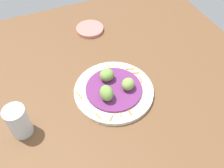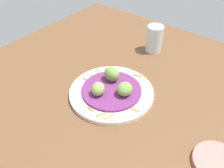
{
  "view_description": "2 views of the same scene",
  "coord_description": "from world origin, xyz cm",
  "px_view_note": "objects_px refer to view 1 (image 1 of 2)",
  "views": [
    {
      "loc": [
        -21.72,
        -50.04,
        67.16
      ],
      "look_at": [
        -0.86,
        -0.65,
        4.54
      ],
      "focal_mm": 39.73,
      "sensor_mm": 36.0,
      "label": 1
    },
    {
      "loc": [
        44.42,
        33.37,
        54.42
      ],
      "look_at": [
        -2.39,
        -3.23,
        4.79
      ],
      "focal_mm": 39.37,
      "sensor_mm": 36.0,
      "label": 2
    }
  ],
  "objects_px": {
    "guac_scoop_left": "(107,75)",
    "guac_scoop_right": "(128,84)",
    "side_plate_small": "(90,29)",
    "guac_scoop_center": "(107,93)",
    "water_glass": "(18,121)",
    "main_plate": "(114,91)"
  },
  "relations": [
    {
      "from": "guac_scoop_left",
      "to": "guac_scoop_right",
      "type": "distance_m",
      "value": 0.08
    },
    {
      "from": "guac_scoop_right",
      "to": "side_plate_small",
      "type": "xyz_separation_m",
      "value": [
        -0.0,
        0.37,
        -0.04
      ]
    },
    {
      "from": "guac_scoop_center",
      "to": "side_plate_small",
      "type": "distance_m",
      "value": 0.39
    },
    {
      "from": "guac_scoop_left",
      "to": "water_glass",
      "type": "height_order",
      "value": "water_glass"
    },
    {
      "from": "main_plate",
      "to": "water_glass",
      "type": "relative_size",
      "value": 2.53
    },
    {
      "from": "guac_scoop_left",
      "to": "guac_scoop_right",
      "type": "height_order",
      "value": "guac_scoop_left"
    },
    {
      "from": "guac_scoop_right",
      "to": "main_plate",
      "type": "bearing_deg",
      "value": 157.29
    },
    {
      "from": "main_plate",
      "to": "guac_scoop_left",
      "type": "bearing_deg",
      "value": 97.29
    },
    {
      "from": "main_plate",
      "to": "water_glass",
      "type": "bearing_deg",
      "value": -174.36
    },
    {
      "from": "guac_scoop_right",
      "to": "water_glass",
      "type": "distance_m",
      "value": 0.35
    },
    {
      "from": "main_plate",
      "to": "guac_scoop_right",
      "type": "xyz_separation_m",
      "value": [
        0.04,
        -0.02,
        0.04
      ]
    },
    {
      "from": "guac_scoop_left",
      "to": "guac_scoop_center",
      "type": "xyz_separation_m",
      "value": [
        -0.03,
        -0.07,
        0.0
      ]
    },
    {
      "from": "guac_scoop_left",
      "to": "guac_scoop_center",
      "type": "relative_size",
      "value": 0.92
    },
    {
      "from": "guac_scoop_left",
      "to": "guac_scoop_right",
      "type": "bearing_deg",
      "value": -52.71
    },
    {
      "from": "side_plate_small",
      "to": "guac_scoop_center",
      "type": "bearing_deg",
      "value": -101.37
    },
    {
      "from": "guac_scoop_right",
      "to": "water_glass",
      "type": "bearing_deg",
      "value": -177.94
    },
    {
      "from": "guac_scoop_right",
      "to": "side_plate_small",
      "type": "distance_m",
      "value": 0.37
    },
    {
      "from": "water_glass",
      "to": "side_plate_small",
      "type": "bearing_deg",
      "value": 47.73
    },
    {
      "from": "guac_scoop_left",
      "to": "side_plate_small",
      "type": "height_order",
      "value": "guac_scoop_left"
    },
    {
      "from": "guac_scoop_left",
      "to": "side_plate_small",
      "type": "relative_size",
      "value": 0.43
    },
    {
      "from": "side_plate_small",
      "to": "water_glass",
      "type": "distance_m",
      "value": 0.52
    },
    {
      "from": "water_glass",
      "to": "guac_scoop_left",
      "type": "bearing_deg",
      "value": 14.17
    }
  ]
}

